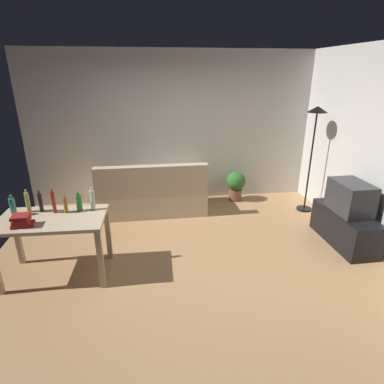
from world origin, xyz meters
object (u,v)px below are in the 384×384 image
at_px(desk, 53,226).
at_px(bottle_green, 79,203).
at_px(couch, 153,195).
at_px(potted_plant, 236,184).
at_px(torchiere_lamp, 315,131).
at_px(bottle_squat, 28,202).
at_px(bottle_dark, 41,203).
at_px(bottle_amber, 66,205).
at_px(bottle_red, 54,202).
at_px(bottle_tall, 13,207).
at_px(book_stack, 22,221).
at_px(bottle_clear, 93,200).
at_px(tv, 351,198).
at_px(tv_stand, 345,227).

relative_size(desk, bottle_green, 5.20).
xyz_separation_m(couch, potted_plant, (1.58, 0.31, 0.02)).
height_order(torchiere_lamp, bottle_squat, torchiere_lamp).
height_order(bottle_dark, bottle_amber, bottle_dark).
bearing_deg(bottle_red, desk, -93.97).
xyz_separation_m(bottle_tall, bottle_squat, (0.14, 0.09, 0.01)).
distance_m(bottle_dark, book_stack, 0.38).
bearing_deg(bottle_amber, bottle_dark, 166.78).
relative_size(bottle_red, bottle_clear, 1.02).
distance_m(bottle_tall, bottle_dark, 0.29).
xyz_separation_m(couch, desk, (-1.18, -1.70, 0.34)).
bearing_deg(bottle_amber, desk, -139.22).
distance_m(potted_plant, bottle_tall, 3.75).
bearing_deg(tv, bottle_green, 91.06).
relative_size(tv_stand, bottle_squat, 3.90).
distance_m(torchiere_lamp, bottle_green, 3.83).
relative_size(torchiere_lamp, desk, 1.48).
relative_size(torchiere_lamp, bottle_red, 6.17).
xyz_separation_m(potted_plant, bottle_tall, (-3.20, -1.89, 0.54)).
height_order(tv, book_stack, tv).
distance_m(bottle_tall, book_stack, 0.36).
xyz_separation_m(bottle_tall, bottle_red, (0.45, 0.01, 0.02)).
height_order(bottle_squat, book_stack, bottle_squat).
distance_m(bottle_green, bottle_clear, 0.16).
xyz_separation_m(bottle_squat, bottle_clear, (0.75, -0.04, 0.00)).
bearing_deg(bottle_amber, couch, 56.76).
bearing_deg(couch, bottle_tall, 44.26).
relative_size(tv, bottle_green, 2.55).
distance_m(bottle_amber, bottle_green, 0.15).
distance_m(potted_plant, bottle_amber, 3.27).
distance_m(bottle_amber, bottle_clear, 0.31).
xyz_separation_m(bottle_amber, book_stack, (-0.39, -0.30, -0.03)).
distance_m(potted_plant, bottle_green, 3.14).
relative_size(desk, bottle_tall, 4.83).
xyz_separation_m(tv_stand, bottle_squat, (-4.17, -0.01, 0.65)).
xyz_separation_m(potted_plant, bottle_green, (-2.47, -1.86, 0.53)).
height_order(tv_stand, bottle_tall, bottle_tall).
relative_size(tv, bottle_tall, 2.37).
height_order(bottle_dark, bottle_clear, bottle_clear).
bearing_deg(potted_plant, tv, -58.27).
relative_size(potted_plant, book_stack, 2.32).
height_order(tv_stand, tv, tv).
bearing_deg(bottle_clear, couch, 64.56).
distance_m(tv_stand, book_stack, 4.18).
bearing_deg(bottle_tall, bottle_red, 1.92).
xyz_separation_m(tv, bottle_clear, (-3.42, -0.05, 0.19)).
bearing_deg(tv, tv_stand, 90.00).
distance_m(bottle_tall, bottle_green, 0.73).
distance_m(bottle_dark, bottle_clear, 0.60).
xyz_separation_m(bottle_green, bottle_clear, (0.16, 0.01, 0.03)).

